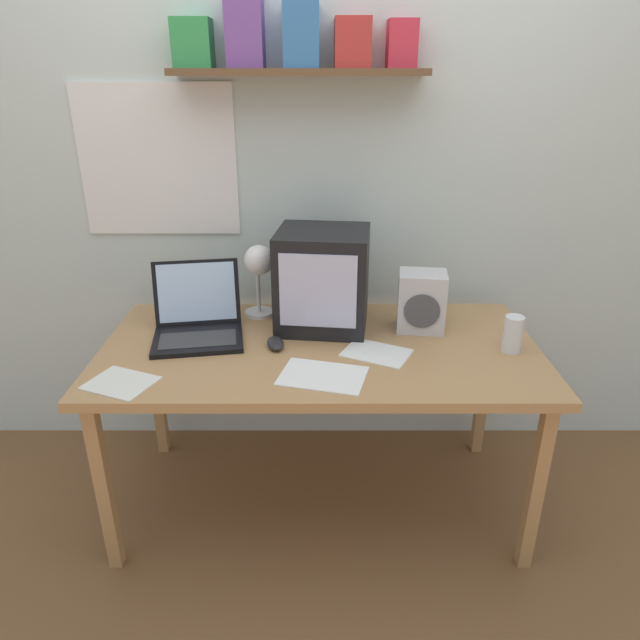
# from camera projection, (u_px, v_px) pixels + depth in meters

# --- Properties ---
(ground_plane) EXTENTS (12.00, 12.00, 0.00)m
(ground_plane) POSITION_uv_depth(u_px,v_px,m) (320.00, 499.00, 2.36)
(ground_plane) COLOR brown
(back_wall) EXTENTS (5.60, 0.24, 2.60)m
(back_wall) POSITION_uv_depth(u_px,v_px,m) (319.00, 156.00, 2.31)
(back_wall) COLOR silver
(back_wall) RESTS_ON ground_plane
(corner_desk) EXTENTS (1.58, 0.80, 0.71)m
(corner_desk) POSITION_uv_depth(u_px,v_px,m) (320.00, 359.00, 2.10)
(corner_desk) COLOR tan
(corner_desk) RESTS_ON ground_plane
(crt_monitor) EXTENTS (0.37, 0.35, 0.38)m
(crt_monitor) POSITION_uv_depth(u_px,v_px,m) (323.00, 279.00, 2.17)
(crt_monitor) COLOR black
(crt_monitor) RESTS_ON corner_desk
(laptop) EXTENTS (0.37, 0.36, 0.26)m
(laptop) POSITION_uv_depth(u_px,v_px,m) (198.00, 318.00, 2.14)
(laptop) COLOR black
(laptop) RESTS_ON corner_desk
(desk_lamp) EXTENTS (0.13, 0.18, 0.31)m
(desk_lamp) POSITION_uv_depth(u_px,v_px,m) (259.00, 267.00, 2.20)
(desk_lamp) COLOR white
(desk_lamp) RESTS_ON corner_desk
(juice_glass) EXTENTS (0.07, 0.07, 0.13)m
(juice_glass) POSITION_uv_depth(u_px,v_px,m) (513.00, 336.00, 2.01)
(juice_glass) COLOR white
(juice_glass) RESTS_ON corner_desk
(space_heater) EXTENTS (0.19, 0.16, 0.23)m
(space_heater) POSITION_uv_depth(u_px,v_px,m) (421.00, 302.00, 2.16)
(space_heater) COLOR silver
(space_heater) RESTS_ON corner_desk
(computer_mouse) EXTENTS (0.08, 0.12, 0.03)m
(computer_mouse) POSITION_uv_depth(u_px,v_px,m) (275.00, 343.00, 2.05)
(computer_mouse) COLOR #232326
(computer_mouse) RESTS_ON corner_desk
(open_notebook) EXTENTS (0.31, 0.25, 0.00)m
(open_notebook) POSITION_uv_depth(u_px,v_px,m) (323.00, 376.00, 1.86)
(open_notebook) COLOR white
(open_notebook) RESTS_ON corner_desk
(loose_paper_near_laptop) EXTENTS (0.27, 0.24, 0.00)m
(loose_paper_near_laptop) POSITION_uv_depth(u_px,v_px,m) (377.00, 353.00, 2.01)
(loose_paper_near_laptop) COLOR white
(loose_paper_near_laptop) RESTS_ON corner_desk
(loose_paper_near_monitor) EXTENTS (0.25, 0.23, 0.00)m
(loose_paper_near_monitor) POSITION_uv_depth(u_px,v_px,m) (121.00, 383.00, 1.82)
(loose_paper_near_monitor) COLOR white
(loose_paper_near_monitor) RESTS_ON corner_desk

